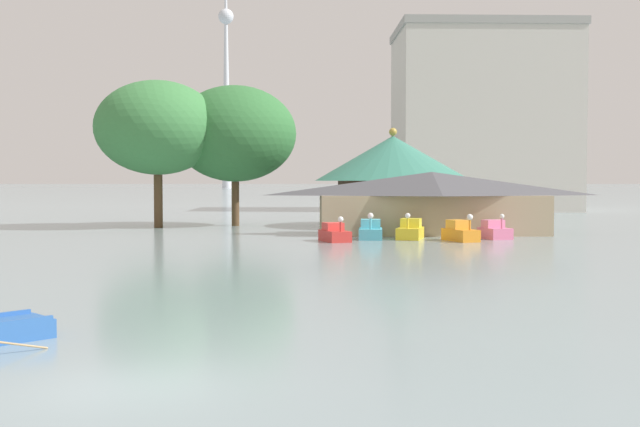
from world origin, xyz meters
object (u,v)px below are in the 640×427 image
pedal_boat_orange (460,232)px  pedal_boat_cyan (371,231)px  shoreline_tree_mid (235,134)px  green_roof_pavilion (393,173)px  distant_broadcast_tower (226,51)px  shoreline_tree_tall_left (158,128)px  pedal_boat_pink (495,231)px  background_building_block (482,119)px  pedal_boat_yellow (410,231)px  pedal_boat_red (335,234)px  boathouse (432,201)px

pedal_boat_orange → pedal_boat_cyan: bearing=-124.7°
shoreline_tree_mid → green_roof_pavilion: bearing=-3.0°
pedal_boat_orange → distant_broadcast_tower: distant_broadcast_tower is taller
pedal_boat_cyan → green_roof_pavilion: bearing=173.0°
distant_broadcast_tower → shoreline_tree_tall_left: bearing=-85.5°
pedal_boat_orange → pedal_boat_pink: 3.36m
pedal_boat_pink → background_building_block: (11.29, 50.49, 11.76)m
pedal_boat_yellow → background_building_block: (17.11, 50.53, 11.72)m
pedal_boat_orange → pedal_boat_pink: bearing=106.0°
pedal_boat_cyan → green_roof_pavilion: (3.34, 14.86, 4.07)m
pedal_boat_red → shoreline_tree_tall_left: shoreline_tree_tall_left is taller
pedal_boat_pink → shoreline_tree_tall_left: size_ratio=0.21×
pedal_boat_orange → shoreline_tree_tall_left: bearing=-141.7°
boathouse → distant_broadcast_tower: (-49.63, 364.13, 72.58)m
pedal_boat_orange → green_roof_pavilion: green_roof_pavilion is taller
pedal_boat_pink → shoreline_tree_tall_left: 29.72m
pedal_boat_pink → boathouse: boathouse is taller
pedal_boat_cyan → pedal_boat_pink: bearing=96.5°
pedal_boat_pink → distant_broadcast_tower: 379.90m
shoreline_tree_tall_left → shoreline_tree_mid: bearing=19.0°
shoreline_tree_mid → pedal_boat_red: bearing=-65.4°
pedal_boat_orange → shoreline_tree_tall_left: size_ratio=0.26×
green_roof_pavilion → distant_broadcast_tower: size_ratio=0.08×
boathouse → background_building_block: bearing=72.1°
pedal_boat_red → green_roof_pavilion: bearing=143.8°
boathouse → shoreline_tree_mid: (-15.49, 10.86, 5.66)m
pedal_boat_orange → shoreline_tree_mid: size_ratio=0.26×
pedal_boat_yellow → pedal_boat_orange: size_ratio=1.03×
green_roof_pavilion → background_building_block: size_ratio=0.56×
pedal_boat_cyan → pedal_boat_orange: pedal_boat_cyan is taller
boathouse → pedal_boat_orange: bearing=-83.4°
pedal_boat_yellow → shoreline_tree_mid: 21.70m
pedal_boat_pink → background_building_block: 53.05m
shoreline_tree_mid → distant_broadcast_tower: bearing=95.5°
boathouse → pedal_boat_yellow: bearing=-116.2°
shoreline_tree_tall_left → shoreline_tree_mid: (6.36, 2.19, -0.36)m
pedal_boat_cyan → pedal_boat_pink: 8.55m
pedal_boat_cyan → distant_broadcast_tower: 378.93m
pedal_boat_cyan → pedal_boat_red: bearing=-49.4°
pedal_boat_cyan → pedal_boat_yellow: pedal_boat_cyan is taller
pedal_boat_red → pedal_boat_cyan: size_ratio=1.10×
pedal_boat_pink → shoreline_tree_tall_left: shoreline_tree_tall_left is taller
pedal_boat_yellow → green_roof_pavilion: green_roof_pavilion is taller
shoreline_tree_tall_left → pedal_boat_cyan: bearing=-38.5°
pedal_boat_pink → shoreline_tree_tall_left: bearing=-132.3°
pedal_boat_red → background_building_block: 58.19m
pedal_boat_red → pedal_boat_orange: pedal_boat_orange is taller
shoreline_tree_mid → distant_broadcast_tower: (-34.14, 353.27, 66.92)m
shoreline_tree_mid → background_building_block: (30.32, 35.04, 4.19)m
background_building_block → distant_broadcast_tower: size_ratio=0.14×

